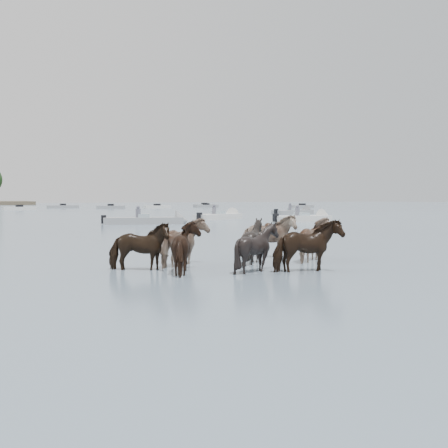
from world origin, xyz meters
name	(u,v)px	position (x,y,z in m)	size (l,w,h in m)	color
ground	(331,271)	(0.00, 0.00, 0.00)	(400.00, 400.00, 0.00)	slate
pony_herd	(243,245)	(-1.57, 1.79, 0.58)	(6.96, 4.27, 1.49)	black
swimming_pony	(267,227)	(8.24, 15.55, 0.10)	(0.72, 0.44, 0.44)	black
motorboat_b	(155,221)	(4.04, 23.94, 0.22)	(6.24, 3.24, 1.92)	gray
motorboat_c	(224,216)	(12.27, 28.74, 0.23)	(5.45, 3.38, 1.92)	silver
motorboat_d	(309,219)	(16.15, 21.54, 0.23)	(5.43, 1.82, 1.92)	silver
motorboat_e	(298,212)	(26.38, 36.81, 0.22)	(6.13, 2.61, 1.92)	gray
distant_flotilla	(19,208)	(0.24, 78.67, 0.26)	(105.46, 24.39, 0.93)	gray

